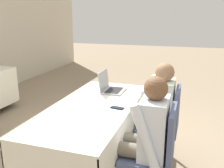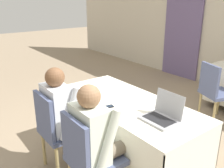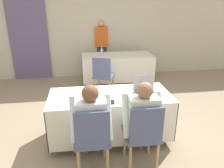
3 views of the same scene
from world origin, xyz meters
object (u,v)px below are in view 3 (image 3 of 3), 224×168
Objects in this scene: chair_near_left at (92,137)px; person_white_shirt at (141,118)px; water_bottle at (102,52)px; chair_near_right at (143,133)px; chair_far_spare at (103,74)px; person_red_shirt at (102,44)px; cell_phone at (112,102)px; person_checkered_shirt at (91,121)px; laptop at (145,90)px.

person_white_shirt is at bearing -170.70° from chair_near_left.
chair_near_right is (0.20, -3.18, -0.34)m from water_bottle.
chair_near_right is (0.64, 0.00, 0.00)m from chair_near_left.
chair_far_spare is 1.59m from person_red_shirt.
chair_near_left is at bearing -83.57° from person_red_shirt.
chair_near_left is 0.67m from person_white_shirt.
chair_near_right is 0.58× the size of person_red_shirt.
chair_near_right is at bearing -180.00° from chair_near_left.
cell_phone is at bearing -92.73° from water_bottle.
person_white_shirt reaches higher than chair_near_left.
person_checkered_shirt is at bearing 101.73° from chair_far_spare.
person_white_shirt is at bearing -90.00° from chair_near_right.
person_red_shirt reaches higher than person_checkered_shirt.
laptop is at bearing 126.41° from chair_far_spare.
cell_phone is 2.74m from water_bottle.
water_bottle is at bearing -86.37° from person_white_shirt.
laptop is at bearing 33.94° from cell_phone.
cell_phone is at bearing -124.98° from chair_near_left.
person_red_shirt is at bearing 95.53° from laptop.
cell_phone is at bearing -79.43° from person_red_shirt.
chair_far_spare is (-0.05, -0.77, -0.34)m from water_bottle.
cell_phone is 1.97m from chair_far_spare.
person_red_shirt is (0.52, 3.83, 0.23)m from person_checkered_shirt.
person_red_shirt reaches higher than chair_near_right.
water_bottle is at bearing -72.44° from chair_far_spare.
water_bottle is at bearing -81.56° from person_red_shirt.
chair_near_right is (-0.21, -0.69, -0.28)m from laptop.
chair_near_right is 2.42m from chair_far_spare.
person_white_shirt is 3.84m from person_red_shirt.
water_bottle is (0.13, 2.73, 0.10)m from cell_phone.
water_bottle reaches higher than chair_near_left.
person_checkered_shirt reaches higher than chair_far_spare.
cell_phone is at bearing -46.50° from person_white_shirt.
person_white_shirt reaches higher than water_bottle.
person_red_shirt reaches higher than person_white_shirt.
laptop is 0.64m from person_white_shirt.
person_white_shirt reaches higher than cell_phone.
chair_near_left is 0.78× the size of person_white_shirt.
person_red_shirt is at bearing -88.16° from person_white_shirt.
person_checkered_shirt reaches higher than cell_phone.
person_white_shirt is (0.64, 0.00, 0.00)m from person_checkered_shirt.
person_checkered_shirt is (-0.31, -0.34, -0.08)m from cell_phone.
chair_near_left is (-0.85, -0.69, -0.28)m from laptop.
laptop is 0.21× the size of person_red_shirt.
chair_near_left is (-0.31, -0.45, -0.24)m from cell_phone.
person_white_shirt is (-0.21, -0.59, -0.12)m from laptop.
cell_phone is at bearing -132.40° from person_checkered_shirt.
person_checkered_shirt is 0.64m from person_white_shirt.
chair_near_left is 1.00× the size of chair_far_spare.
water_bottle reaches higher than cell_phone.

